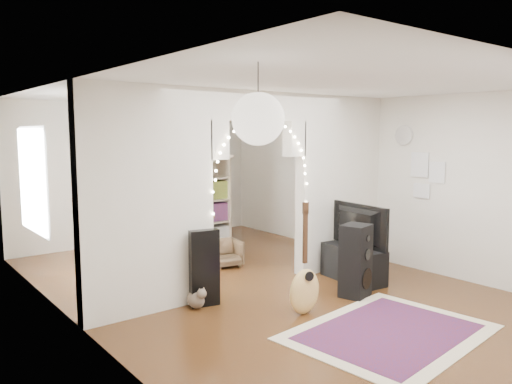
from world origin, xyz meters
TOP-DOWN VIEW (x-y plane):
  - floor at (0.00, 0.00)m, footprint 7.50×7.50m
  - ceiling at (0.00, 0.00)m, footprint 5.00×7.50m
  - wall_back at (0.00, 3.75)m, footprint 5.00×0.02m
  - wall_left at (-2.50, 0.00)m, footprint 0.02×7.50m
  - wall_right at (2.50, 0.00)m, footprint 0.02×7.50m
  - divider_wall at (0.00, 0.00)m, footprint 5.00×0.20m
  - fairy_lights at (0.00, -0.13)m, footprint 1.64×0.04m
  - window at (-2.47, 1.80)m, footprint 0.04×1.20m
  - wall_clock at (2.48, -0.60)m, footprint 0.03×0.31m
  - picture_frames at (2.48, -1.00)m, footprint 0.02×0.50m
  - paper_lantern at (-1.90, -2.40)m, footprint 0.40×0.40m
  - ceiling_fan at (0.00, 2.00)m, footprint 1.10×1.10m
  - area_rug at (0.07, -2.21)m, footprint 2.29×1.83m
  - guitar_case at (-1.04, -0.25)m, footprint 0.38×0.20m
  - acoustic_guitar at (-0.26, -1.23)m, footprint 0.48×0.23m
  - tabby_cat at (-1.17, -0.26)m, footprint 0.22×0.44m
  - floor_speaker at (0.71, -1.17)m, footprint 0.44×0.41m
  - media_console at (1.23, -0.69)m, footprint 0.50×1.04m
  - tv at (1.23, -0.69)m, footprint 0.25×1.08m
  - bookcase at (0.38, 2.56)m, footprint 1.73×1.01m
  - dining_table at (-0.33, 1.86)m, footprint 1.32×1.00m
  - flower_vase at (-0.33, 1.86)m, footprint 0.21×0.21m
  - dining_chair_left at (-0.37, 1.98)m, footprint 0.53×0.54m
  - dining_chair_right at (0.21, 1.09)m, footprint 0.55×0.56m

SIDE VIEW (x-z plane):
  - floor at x=0.00m, z-range 0.00..0.00m
  - area_rug at x=0.07m, z-range 0.00..0.02m
  - tabby_cat at x=-1.17m, z-range -0.03..0.26m
  - dining_chair_right at x=0.21m, z-range 0.00..0.43m
  - dining_chair_left at x=-0.37m, z-range 0.00..0.48m
  - media_console at x=1.23m, z-range 0.00..0.50m
  - floor_speaker at x=0.71m, z-range 0.00..0.96m
  - guitar_case at x=-1.04m, z-range 0.00..0.96m
  - acoustic_guitar at x=-0.26m, z-range -0.07..1.07m
  - dining_table at x=-0.33m, z-range 0.30..1.06m
  - tv at x=1.23m, z-range 0.50..1.12m
  - flower_vase at x=-0.33m, z-range 0.76..0.95m
  - bookcase at x=0.38m, z-range 0.00..1.73m
  - wall_back at x=0.00m, z-range 0.00..2.70m
  - wall_left at x=-2.50m, z-range 0.00..2.70m
  - wall_right at x=2.50m, z-range 0.00..2.70m
  - divider_wall at x=0.00m, z-range 0.07..2.77m
  - window at x=-2.47m, z-range 0.80..2.20m
  - picture_frames at x=2.48m, z-range 1.15..1.85m
  - fairy_lights at x=0.00m, z-range 0.75..2.35m
  - wall_clock at x=2.48m, z-range 1.95..2.25m
  - paper_lantern at x=-1.90m, z-range 2.05..2.45m
  - ceiling_fan at x=0.00m, z-range 2.25..2.55m
  - ceiling at x=0.00m, z-range 2.69..2.71m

